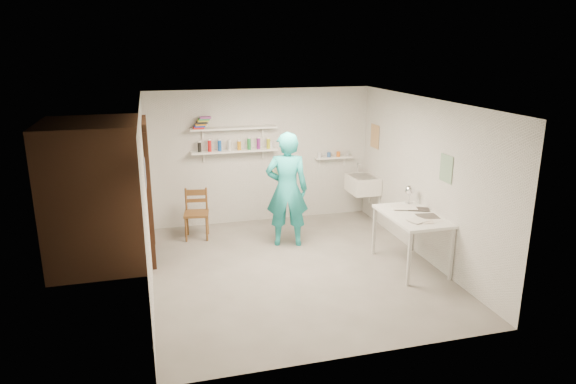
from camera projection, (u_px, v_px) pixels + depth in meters
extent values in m
cube|color=slate|center=(295.00, 269.00, 7.45)|extent=(4.00, 4.50, 0.02)
cube|color=silver|center=(296.00, 101.00, 6.78)|extent=(4.00, 4.50, 0.02)
cube|color=silver|center=(261.00, 156.00, 9.21)|extent=(4.00, 0.02, 2.40)
cube|color=silver|center=(359.00, 250.00, 5.01)|extent=(4.00, 0.02, 2.40)
cube|color=silver|center=(146.00, 200.00, 6.61)|extent=(0.02, 4.50, 2.40)
cube|color=silver|center=(426.00, 180.00, 7.61)|extent=(0.02, 4.50, 2.40)
cube|color=black|center=(148.00, 193.00, 7.64)|extent=(0.02, 0.90, 2.00)
cube|color=brown|center=(97.00, 193.00, 7.45)|extent=(1.40, 1.50, 2.10)
cube|color=brown|center=(144.00, 123.00, 7.36)|extent=(0.06, 1.05, 0.10)
cube|color=brown|center=(150.00, 203.00, 7.19)|extent=(0.06, 0.10, 2.00)
cube|color=brown|center=(149.00, 185.00, 8.11)|extent=(0.06, 0.10, 2.00)
cube|color=white|center=(234.00, 151.00, 8.92)|extent=(1.50, 0.22, 0.03)
cube|color=white|center=(234.00, 128.00, 8.81)|extent=(1.50, 0.22, 0.03)
cube|color=white|center=(334.00, 158.00, 9.48)|extent=(0.70, 0.14, 0.03)
cube|color=#334C7F|center=(145.00, 173.00, 6.56)|extent=(0.01, 0.28, 0.36)
cube|color=#995933|center=(375.00, 136.00, 9.18)|extent=(0.01, 0.34, 0.42)
cube|color=#3F724C|center=(446.00, 169.00, 7.01)|extent=(0.01, 0.30, 0.38)
cube|color=white|center=(363.00, 184.00, 9.26)|extent=(0.48, 0.60, 0.30)
imported|color=#21A8A9|center=(287.00, 190.00, 8.11)|extent=(0.76, 0.59, 1.85)
cylinder|color=beige|center=(280.00, 168.00, 8.21)|extent=(0.33, 0.11, 0.33)
cube|color=brown|center=(196.00, 214.00, 8.52)|extent=(0.45, 0.44, 0.86)
cube|color=white|center=(411.00, 241.00, 7.42)|extent=(0.72, 1.20, 0.80)
sphere|color=white|center=(410.00, 190.00, 7.74)|extent=(0.15, 0.15, 0.15)
cylinder|color=black|center=(199.00, 147.00, 8.74)|extent=(0.06, 0.06, 0.17)
cylinder|color=red|center=(209.00, 147.00, 8.78)|extent=(0.06, 0.06, 0.17)
cylinder|color=blue|center=(219.00, 146.00, 8.83)|extent=(0.06, 0.06, 0.17)
cylinder|color=white|center=(229.00, 146.00, 8.87)|extent=(0.06, 0.06, 0.17)
cylinder|color=orange|center=(239.00, 145.00, 8.92)|extent=(0.06, 0.06, 0.17)
cylinder|color=#268C3F|center=(249.00, 145.00, 8.96)|extent=(0.06, 0.06, 0.17)
cylinder|color=#8C268C|center=(259.00, 144.00, 9.00)|extent=(0.06, 0.06, 0.17)
cylinder|color=gold|center=(269.00, 144.00, 9.05)|extent=(0.06, 0.06, 0.17)
cube|color=red|center=(199.00, 128.00, 8.65)|extent=(0.18, 0.14, 0.03)
cube|color=#1933A5|center=(200.00, 126.00, 8.65)|extent=(0.18, 0.14, 0.03)
cube|color=orange|center=(201.00, 124.00, 8.65)|extent=(0.18, 0.14, 0.03)
cube|color=black|center=(202.00, 123.00, 8.64)|extent=(0.18, 0.14, 0.03)
cube|color=yellow|center=(203.00, 121.00, 8.64)|extent=(0.18, 0.14, 0.03)
cube|color=#338C4C|center=(204.00, 119.00, 8.64)|extent=(0.18, 0.14, 0.03)
cube|color=#8C3F8C|center=(205.00, 118.00, 8.64)|extent=(0.18, 0.14, 0.03)
cylinder|color=silver|center=(323.00, 155.00, 9.42)|extent=(0.07, 0.07, 0.09)
cylinder|color=#335999|center=(330.00, 155.00, 9.45)|extent=(0.07, 0.07, 0.09)
cylinder|color=orange|center=(337.00, 154.00, 9.48)|extent=(0.07, 0.07, 0.09)
cylinder|color=#999999|center=(344.00, 154.00, 9.52)|extent=(0.07, 0.07, 0.09)
cube|color=silver|center=(413.00, 214.00, 7.31)|extent=(0.30, 0.22, 0.00)
cube|color=#4C4742|center=(413.00, 214.00, 7.31)|extent=(0.30, 0.22, 0.00)
cube|color=beige|center=(413.00, 214.00, 7.31)|extent=(0.30, 0.22, 0.00)
cube|color=#383330|center=(413.00, 214.00, 7.31)|extent=(0.30, 0.22, 0.00)
cube|color=silver|center=(413.00, 213.00, 7.31)|extent=(0.30, 0.22, 0.00)
cube|color=silver|center=(413.00, 213.00, 7.30)|extent=(0.30, 0.22, 0.00)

